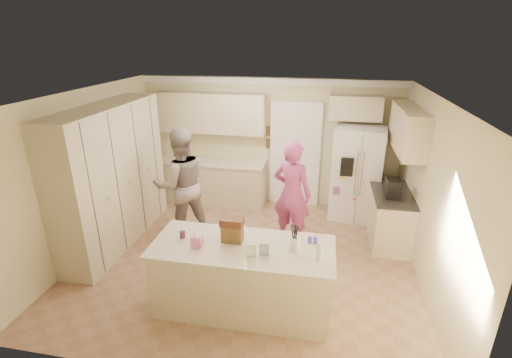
% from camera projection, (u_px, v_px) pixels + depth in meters
% --- Properties ---
extents(floor, '(5.20, 4.60, 0.02)m').
position_uv_depth(floor, '(246.00, 259.00, 5.98)').
color(floor, '#9B785E').
rests_on(floor, ground).
extents(ceiling, '(5.20, 4.60, 0.02)m').
position_uv_depth(ceiling, '(244.00, 95.00, 5.02)').
color(ceiling, white).
rests_on(ceiling, wall_back).
extents(wall_back, '(5.20, 0.02, 2.60)m').
position_uv_depth(wall_back, '(269.00, 142.00, 7.62)').
color(wall_back, beige).
rests_on(wall_back, ground).
extents(wall_front, '(5.20, 0.02, 2.60)m').
position_uv_depth(wall_front, '(192.00, 277.00, 3.39)').
color(wall_front, beige).
rests_on(wall_front, ground).
extents(wall_left, '(0.02, 4.60, 2.60)m').
position_uv_depth(wall_left, '(87.00, 173.00, 5.95)').
color(wall_left, beige).
rests_on(wall_left, ground).
extents(wall_right, '(0.02, 4.60, 2.60)m').
position_uv_depth(wall_right, '(432.00, 197.00, 5.05)').
color(wall_right, beige).
rests_on(wall_right, ground).
extents(crown_back, '(5.20, 0.08, 0.12)m').
position_uv_depth(crown_back, '(269.00, 81.00, 7.12)').
color(crown_back, white).
rests_on(crown_back, wall_back).
extents(pantry_bank, '(0.60, 2.60, 2.35)m').
position_uv_depth(pantry_bank, '(112.00, 177.00, 6.13)').
color(pantry_bank, beige).
rests_on(pantry_bank, floor).
extents(back_base_cab, '(2.20, 0.60, 0.88)m').
position_uv_depth(back_base_cab, '(213.00, 183.00, 7.85)').
color(back_base_cab, beige).
rests_on(back_base_cab, floor).
extents(back_countertop, '(2.24, 0.63, 0.04)m').
position_uv_depth(back_countertop, '(211.00, 162.00, 7.67)').
color(back_countertop, beige).
rests_on(back_countertop, back_base_cab).
extents(back_upper_cab, '(2.20, 0.35, 0.80)m').
position_uv_depth(back_upper_cab, '(211.00, 113.00, 7.43)').
color(back_upper_cab, beige).
rests_on(back_upper_cab, wall_back).
extents(doorway_opening, '(0.90, 0.06, 2.10)m').
position_uv_depth(doorway_opening, '(295.00, 156.00, 7.59)').
color(doorway_opening, black).
rests_on(doorway_opening, floor).
extents(doorway_casing, '(1.02, 0.03, 2.22)m').
position_uv_depth(doorway_casing, '(295.00, 156.00, 7.55)').
color(doorway_casing, white).
rests_on(doorway_casing, floor).
extents(wall_frame_upper, '(0.15, 0.02, 0.20)m').
position_uv_depth(wall_frame_upper, '(270.00, 131.00, 7.48)').
color(wall_frame_upper, brown).
rests_on(wall_frame_upper, wall_back).
extents(wall_frame_lower, '(0.15, 0.02, 0.20)m').
position_uv_depth(wall_frame_lower, '(270.00, 144.00, 7.58)').
color(wall_frame_lower, brown).
rests_on(wall_frame_lower, wall_back).
extents(refrigerator, '(0.99, 0.82, 1.80)m').
position_uv_depth(refrigerator, '(357.00, 174.00, 7.03)').
color(refrigerator, white).
rests_on(refrigerator, floor).
extents(fridge_seam, '(0.02, 0.02, 1.78)m').
position_uv_depth(fridge_seam, '(358.00, 181.00, 6.71)').
color(fridge_seam, gray).
rests_on(fridge_seam, refrigerator).
extents(fridge_dispenser, '(0.22, 0.03, 0.35)m').
position_uv_depth(fridge_dispenser, '(347.00, 167.00, 6.64)').
color(fridge_dispenser, black).
rests_on(fridge_dispenser, refrigerator).
extents(fridge_handle_l, '(0.02, 0.02, 0.85)m').
position_uv_depth(fridge_handle_l, '(356.00, 173.00, 6.65)').
color(fridge_handle_l, silver).
rests_on(fridge_handle_l, refrigerator).
extents(fridge_handle_r, '(0.02, 0.02, 0.85)m').
position_uv_depth(fridge_handle_r, '(362.00, 173.00, 6.63)').
color(fridge_handle_r, silver).
rests_on(fridge_handle_r, refrigerator).
extents(over_fridge_cab, '(0.95, 0.35, 0.45)m').
position_uv_depth(over_fridge_cab, '(356.00, 108.00, 6.87)').
color(over_fridge_cab, beige).
rests_on(over_fridge_cab, wall_back).
extents(right_base_cab, '(0.60, 1.20, 0.88)m').
position_uv_depth(right_base_cab, '(389.00, 218.00, 6.34)').
color(right_base_cab, beige).
rests_on(right_base_cab, floor).
extents(right_countertop, '(0.63, 1.24, 0.04)m').
position_uv_depth(right_countertop, '(392.00, 193.00, 6.17)').
color(right_countertop, '#2D2B28').
rests_on(right_countertop, right_base_cab).
extents(right_upper_cab, '(0.35, 1.50, 0.70)m').
position_uv_depth(right_upper_cab, '(408.00, 129.00, 5.95)').
color(right_upper_cab, beige).
rests_on(right_upper_cab, wall_right).
extents(coffee_maker, '(0.22, 0.28, 0.30)m').
position_uv_depth(coffee_maker, '(393.00, 188.00, 5.93)').
color(coffee_maker, black).
rests_on(coffee_maker, right_countertop).
extents(island_base, '(2.20, 0.90, 0.88)m').
position_uv_depth(island_base, '(243.00, 278.00, 4.78)').
color(island_base, beige).
rests_on(island_base, floor).
extents(island_top, '(2.28, 0.96, 0.05)m').
position_uv_depth(island_top, '(242.00, 247.00, 4.61)').
color(island_top, beige).
rests_on(island_top, island_base).
extents(utensil_crock, '(0.13, 0.13, 0.15)m').
position_uv_depth(utensil_crock, '(295.00, 244.00, 4.51)').
color(utensil_crock, white).
rests_on(utensil_crock, island_top).
extents(tissue_box, '(0.13, 0.13, 0.14)m').
position_uv_depth(tissue_box, '(197.00, 241.00, 4.58)').
color(tissue_box, pink).
rests_on(tissue_box, island_top).
extents(tissue_plume, '(0.08, 0.08, 0.08)m').
position_uv_depth(tissue_plume, '(197.00, 233.00, 4.54)').
color(tissue_plume, white).
rests_on(tissue_plume, tissue_box).
extents(dollhouse_body, '(0.26, 0.18, 0.22)m').
position_uv_depth(dollhouse_body, '(232.00, 233.00, 4.68)').
color(dollhouse_body, brown).
rests_on(dollhouse_body, island_top).
extents(dollhouse_roof, '(0.28, 0.20, 0.10)m').
position_uv_depth(dollhouse_roof, '(232.00, 222.00, 4.62)').
color(dollhouse_roof, '#592D1E').
rests_on(dollhouse_roof, dollhouse_body).
extents(jam_jar, '(0.07, 0.07, 0.09)m').
position_uv_depth(jam_jar, '(183.00, 235.00, 4.77)').
color(jam_jar, '#59263F').
rests_on(jam_jar, island_top).
extents(greeting_card_a, '(0.12, 0.06, 0.16)m').
position_uv_depth(greeting_card_a, '(251.00, 250.00, 4.36)').
color(greeting_card_a, white).
rests_on(greeting_card_a, island_top).
extents(greeting_card_b, '(0.12, 0.05, 0.16)m').
position_uv_depth(greeting_card_b, '(264.00, 249.00, 4.38)').
color(greeting_card_b, silver).
rests_on(greeting_card_b, island_top).
extents(water_bottle, '(0.07, 0.07, 0.24)m').
position_uv_depth(water_bottle, '(320.00, 252.00, 4.25)').
color(water_bottle, silver).
rests_on(water_bottle, island_top).
extents(shaker_salt, '(0.05, 0.05, 0.09)m').
position_uv_depth(shaker_salt, '(310.00, 240.00, 4.64)').
color(shaker_salt, '#4641B7').
rests_on(shaker_salt, island_top).
extents(shaker_pepper, '(0.05, 0.05, 0.09)m').
position_uv_depth(shaker_pepper, '(315.00, 240.00, 4.63)').
color(shaker_pepper, '#4641B7').
rests_on(shaker_pepper, island_top).
extents(teen_boy, '(1.20, 1.14, 1.95)m').
position_uv_depth(teen_boy, '(181.00, 184.00, 6.35)').
color(teen_boy, gray).
rests_on(teen_boy, floor).
extents(teen_girl, '(0.76, 0.61, 1.81)m').
position_uv_depth(teen_girl, '(292.00, 194.00, 6.14)').
color(teen_girl, '#C34A98').
rests_on(teen_girl, floor).
extents(fridge_magnets, '(0.76, 0.02, 1.44)m').
position_uv_depth(fridge_magnets, '(358.00, 181.00, 6.70)').
color(fridge_magnets, tan).
rests_on(fridge_magnets, refrigerator).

